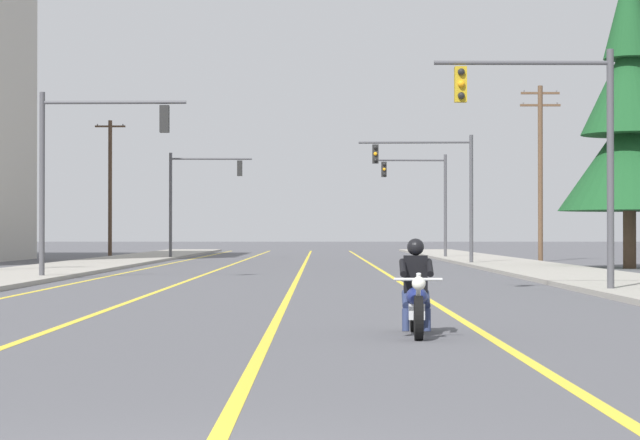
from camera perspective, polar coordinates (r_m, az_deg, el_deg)
The scene contains 15 objects.
lane_stripe_center at distance 52.18m, azimuth -0.98°, elevation -2.30°, with size 0.16×100.00×0.01m, color yellow.
lane_stripe_left at distance 52.34m, azimuth -4.81°, elevation -2.30°, with size 0.16×100.00×0.01m, color yellow.
lane_stripe_right at distance 52.23m, azimuth 2.62°, elevation -2.30°, with size 0.16×100.00×0.01m, color yellow.
lane_stripe_far_left at distance 52.71m, azimuth -8.32°, elevation -2.28°, with size 0.16×100.00×0.01m, color yellow.
sidewalk_kerb_right at distance 48.01m, azimuth 10.58°, elevation -2.36°, with size 4.40×110.00×0.14m, color #9E998E.
sidewalk_kerb_left at distance 48.34m, azimuth -12.79°, elevation -2.34°, with size 4.40×110.00×0.14m, color #9E998E.
motorcycle_with_rider at distance 18.17m, azimuth 4.44°, elevation -3.64°, with size 0.70×2.19×1.46m.
traffic_signal_near_right at distance 31.04m, azimuth 11.17°, elevation 4.08°, with size 4.56×0.37×6.20m.
traffic_signal_near_left at distance 40.44m, azimuth -11.28°, elevation 3.02°, with size 4.86×0.37×6.20m.
traffic_signal_mid_right at distance 57.36m, azimuth 5.48°, elevation 1.98°, with size 5.44×0.40×6.20m.
traffic_signal_mid_left at distance 70.22m, azimuth -6.12°, elevation 1.47°, with size 4.81×0.44×6.20m.
traffic_signal_far_right at distance 71.53m, azimuth 4.85°, elevation 1.41°, with size 4.40×0.54×6.20m.
utility_pole_right_far at distance 65.45m, azimuth 10.28°, elevation 2.50°, with size 2.16×0.26×9.44m.
utility_pole_left_far at distance 81.93m, azimuth -10.06°, elevation 1.64°, with size 2.04×0.26×9.11m.
conifer_tree_right_verge_far at distance 53.66m, azimuth 14.32°, elevation 4.34°, with size 6.11×6.11×13.44m.
Camera 1 is at (0.83, -7.15, 1.55)m, focal length 67.46 mm.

